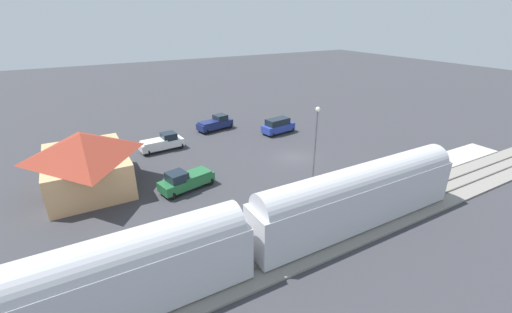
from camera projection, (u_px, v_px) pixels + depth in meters
name	position (u px, v px, depth m)	size (l,w,h in m)	color
ground_plane	(293.00, 157.00, 40.46)	(200.00, 200.00, 0.00)	#38383D
railway_track	(386.00, 211.00, 29.23)	(4.80, 70.00, 0.30)	gray
platform	(353.00, 191.00, 32.41)	(3.20, 46.00, 0.30)	#B7B2A8
passenger_train	(248.00, 231.00, 21.92)	(2.93, 39.29, 4.98)	silver
station_building	(85.00, 160.00, 32.51)	(10.96, 8.09, 5.61)	tan
pedestrian_on_platform	(286.00, 199.00, 28.81)	(0.36, 0.36, 1.71)	brown
suv_blue	(278.00, 126.00, 48.31)	(2.63, 5.13, 2.22)	#283D9E
pickup_green	(186.00, 180.00, 32.67)	(3.13, 5.70, 2.14)	#236638
pickup_white	(162.00, 142.00, 42.28)	(2.37, 5.53, 2.14)	white
pickup_navy	(215.00, 123.00, 49.83)	(3.03, 5.69, 2.14)	navy
light_pole_near_platform	(316.00, 139.00, 31.44)	(0.44, 0.44, 8.25)	#515156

